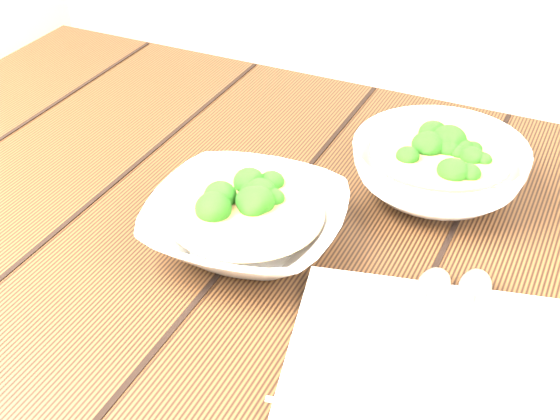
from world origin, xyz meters
name	(u,v)px	position (x,y,z in m)	size (l,w,h in m)	color
table	(272,315)	(0.00, 0.00, 0.63)	(1.20, 0.80, 0.75)	#37200F
soup_bowl_front	(246,222)	(-0.02, -0.02, 0.78)	(0.23, 0.23, 0.06)	silver
soup_bowl_back	(439,167)	(0.14, 0.16, 0.79)	(0.21, 0.21, 0.07)	silver
trivet	(290,197)	(0.00, 0.06, 0.76)	(0.11, 0.11, 0.03)	black
napkin	(427,359)	(0.21, -0.12, 0.76)	(0.25, 0.20, 0.01)	beige
spoon_left	(424,311)	(0.19, -0.07, 0.77)	(0.04, 0.20, 0.01)	#AAA396
spoon_right	(468,313)	(0.23, -0.05, 0.77)	(0.04, 0.20, 0.01)	#AAA396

